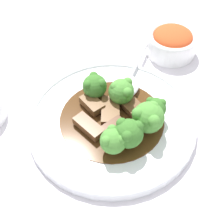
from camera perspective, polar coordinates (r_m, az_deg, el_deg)
The scene contains 15 objects.
ground_plane at distance 0.59m, azimuth 0.00°, elevation -2.15°, with size 4.00×4.00×0.00m, color silver.
main_plate at distance 0.58m, azimuth 0.00°, elevation -1.53°, with size 0.31×0.31×0.02m.
beef_strip_0 at distance 0.55m, azimuth 0.23°, elevation -2.88°, with size 0.04×0.05×0.01m.
beef_strip_1 at distance 0.58m, azimuth 4.62°, elevation 0.07°, with size 0.07×0.06×0.01m.
beef_strip_2 at distance 0.58m, azimuth -0.28°, elevation 0.28°, with size 0.05×0.07×0.01m.
beef_strip_3 at distance 0.59m, azimuth -3.67°, elevation 1.52°, with size 0.05×0.05×0.02m.
beef_strip_4 at distance 0.55m, azimuth -4.30°, elevation -2.62°, with size 0.07×0.05×0.01m.
broccoli_floret_0 at distance 0.51m, azimuth 0.24°, elevation -5.22°, with size 0.04×0.04×0.05m.
broccoli_floret_1 at distance 0.51m, azimuth 3.07°, elevation -3.87°, with size 0.05×0.05×0.06m.
broccoli_floret_2 at distance 0.53m, azimuth 6.51°, elevation -1.27°, with size 0.06×0.06×0.06m.
broccoli_floret_3 at distance 0.59m, azimuth -3.19°, elevation 4.83°, with size 0.05×0.05×0.05m.
broccoli_floret_4 at distance 0.56m, azimuth 7.90°, elevation 0.71°, with size 0.04×0.04×0.04m.
broccoli_floret_5 at distance 0.58m, azimuth 2.06°, elevation 3.75°, with size 0.05×0.05×0.05m.
serving_spoon at distance 0.63m, azimuth 2.99°, elevation 5.64°, with size 0.05×0.21×0.01m.
side_bowl_kimchi at distance 0.73m, azimuth 10.91°, elevation 12.52°, with size 0.11×0.11×0.06m.
Camera 1 is at (0.14, -0.34, 0.46)m, focal length 50.00 mm.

